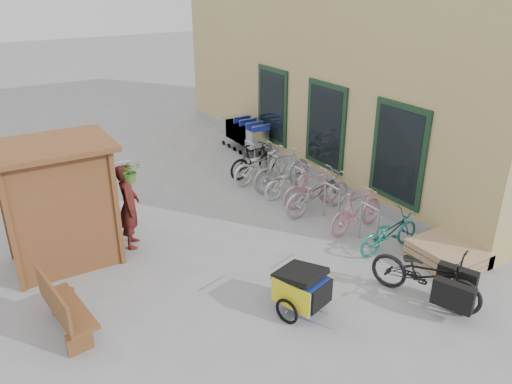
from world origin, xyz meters
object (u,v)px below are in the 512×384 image
bike_1 (357,210)px  bike_2 (318,192)px  bike_3 (312,188)px  bike_7 (254,160)px  child_trailer (302,287)px  bike_0 (389,232)px  bench (63,307)px  kiosk (52,189)px  bike_5 (282,169)px  bike_6 (261,164)px  shopping_carts (244,132)px  bike_4 (290,180)px  pallet_stack (445,255)px  person_kiosk (129,206)px  cargo_bike (428,275)px

bike_1 → bike_2: 1.18m
bike_3 → bike_7: (-0.20, 2.39, 0.00)m
child_trailer → bike_3: bearing=33.3°
bike_7 → bike_0: bearing=176.5°
bike_0 → bench: bearing=81.3°
kiosk → bench: (-0.40, -2.17, -1.09)m
bike_1 → bike_2: bearing=0.1°
bike_5 → bike_6: 0.79m
bike_2 → bike_6: 2.32m
bench → bike_2: 6.16m
shopping_carts → bike_2: (-0.68, -4.66, -0.15)m
bench → bike_4: 6.49m
bench → pallet_stack: bearing=-21.6°
shopping_carts → child_trailer: bearing=-113.1°
person_kiosk → bike_1: bearing=-92.5°
bike_6 → bike_4: bearing=176.8°
bike_1 → bike_3: bike_1 is taller
bike_0 → bike_4: (-0.15, 3.27, 0.00)m
child_trailer → bench: bearing=139.6°
cargo_bike → bike_0: 1.71m
bike_7 → bike_2: bearing=176.1°
bike_3 → bike_5: (-0.03, 1.24, 0.07)m
bench → bike_0: size_ratio=0.97×
pallet_stack → bike_2: size_ratio=0.63×
cargo_bike → bike_1: cargo_bike is taller
bike_4 → bike_6: bike_6 is taller
shopping_carts → person_kiosk: bearing=-141.2°
shopping_carts → bike_6: bearing=-109.1°
kiosk → shopping_carts: 7.45m
cargo_bike → bike_1: 2.65m
bike_3 → bike_7: 2.39m
kiosk → bike_2: bearing=-7.6°
pallet_stack → bike_3: bike_3 is taller
bike_0 → bike_5: bearing=-0.4°
bike_2 → cargo_bike: bearing=168.5°
shopping_carts → bike_4: (-0.70, -3.55, -0.24)m
shopping_carts → bike_7: (-0.81, -1.96, -0.18)m
bike_1 → bike_3: 1.49m
bike_1 → pallet_stack: bearing=-171.6°
bench → bike_5: (6.03, 2.97, 0.08)m
person_kiosk → bike_6: size_ratio=0.96×
cargo_bike → bike_0: (0.68, 1.57, -0.10)m
bike_2 → bike_0: bearing=-179.6°
bike_1 → bike_0: bearing=172.3°
bike_3 → bike_0: bearing=-172.1°
cargo_bike → pallet_stack: bearing=5.1°
child_trailer → bike_1: bike_1 is taller
child_trailer → bike_3: 4.13m
person_kiosk → bike_3: (4.30, -0.40, -0.41)m
bench → bike_6: bearing=25.2°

